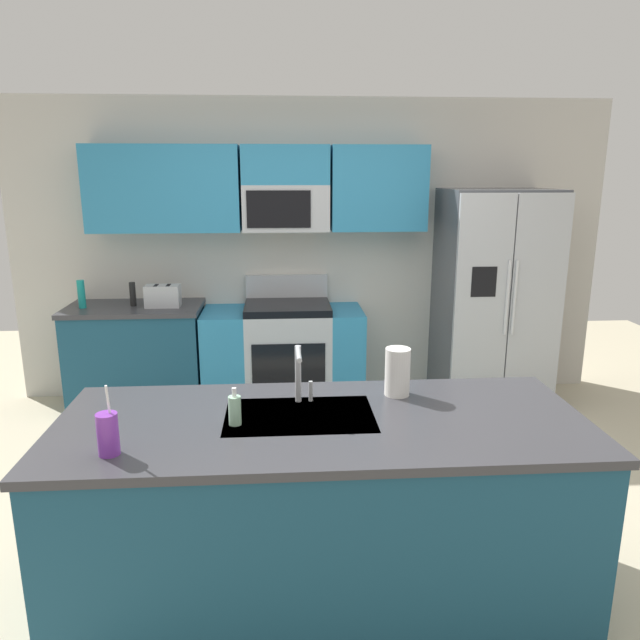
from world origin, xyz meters
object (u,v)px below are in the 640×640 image
object	(u,v)px
pepper_mill	(133,294)
sink_faucet	(299,370)
paper_towel_roll	(397,372)
bottle_teal	(81,294)
toaster	(163,296)
drink_cup_purple	(108,434)
refrigerator	(493,299)
soap_dispenser	(235,410)
range_oven	(284,355)

from	to	relation	value
pepper_mill	sink_faucet	size ratio (longest dim) A/B	0.70
pepper_mill	paper_towel_roll	world-z (taller)	paper_towel_roll
pepper_mill	bottle_teal	distance (m)	0.40
toaster	drink_cup_purple	world-z (taller)	drink_cup_purple
pepper_mill	refrigerator	bearing A→B (deg)	-1.31
pepper_mill	bottle_teal	size ratio (longest dim) A/B	0.86
toaster	sink_faucet	xyz separation A→B (m)	(1.05, -2.20, 0.08)
refrigerator	paper_towel_roll	world-z (taller)	refrigerator
soap_dispenser	paper_towel_roll	xyz separation A→B (m)	(0.78, 0.31, 0.05)
toaster	pepper_mill	bearing A→B (deg)	168.94
refrigerator	sink_faucet	world-z (taller)	refrigerator
pepper_mill	bottle_teal	bearing A→B (deg)	-172.13
soap_dispenser	refrigerator	bearing A→B (deg)	49.81
pepper_mill	sink_faucet	world-z (taller)	sink_faucet
drink_cup_purple	soap_dispenser	distance (m)	0.54
toaster	paper_towel_roll	distance (m)	2.62
toaster	soap_dispenser	distance (m)	2.54
refrigerator	sink_faucet	bearing A→B (deg)	-128.58
bottle_teal	drink_cup_purple	distance (m)	2.83
refrigerator	drink_cup_purple	size ratio (longest dim) A/B	6.36
refrigerator	soap_dispenser	world-z (taller)	refrigerator
drink_cup_purple	paper_towel_roll	world-z (taller)	drink_cup_purple
toaster	paper_towel_roll	bearing A→B (deg)	-53.93
bottle_teal	drink_cup_purple	bearing A→B (deg)	-70.62
paper_towel_roll	toaster	bearing A→B (deg)	126.07
bottle_teal	paper_towel_roll	world-z (taller)	paper_towel_roll
range_oven	drink_cup_purple	xyz separation A→B (m)	(-0.70, -2.73, 0.54)
bottle_teal	drink_cup_purple	size ratio (longest dim) A/B	0.79
toaster	drink_cup_purple	size ratio (longest dim) A/B	0.96
refrigerator	drink_cup_purple	bearing A→B (deg)	-133.30
sink_faucet	soap_dispenser	distance (m)	0.38
range_oven	paper_towel_roll	xyz separation A→B (m)	(0.55, -2.17, 0.58)
range_oven	paper_towel_roll	bearing A→B (deg)	-75.73
toaster	pepper_mill	size ratio (longest dim) A/B	1.41
toaster	pepper_mill	world-z (taller)	pepper_mill
refrigerator	sink_faucet	size ratio (longest dim) A/B	6.56
drink_cup_purple	soap_dispenser	size ratio (longest dim) A/B	1.71
pepper_mill	drink_cup_purple	bearing A→B (deg)	-78.74
range_oven	pepper_mill	size ratio (longest dim) A/B	6.85
range_oven	toaster	size ratio (longest dim) A/B	4.86
sink_faucet	soap_dispenser	xyz separation A→B (m)	(-0.29, -0.22, -0.10)
range_oven	soap_dispenser	bearing A→B (deg)	-95.29
drink_cup_purple	refrigerator	bearing A→B (deg)	46.70
range_oven	refrigerator	world-z (taller)	refrigerator
range_oven	refrigerator	distance (m)	1.87
pepper_mill	range_oven	bearing A→B (deg)	0.12
range_oven	drink_cup_purple	world-z (taller)	drink_cup_purple
sink_faucet	paper_towel_roll	bearing A→B (deg)	9.54
drink_cup_purple	paper_towel_roll	bearing A→B (deg)	24.08
range_oven	soap_dispenser	xyz separation A→B (m)	(-0.23, -2.47, 0.53)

